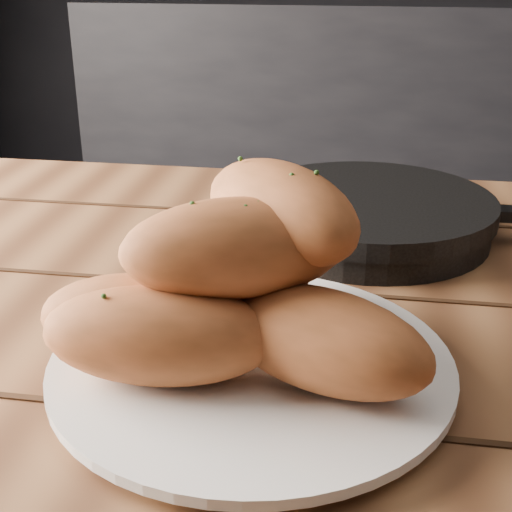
{
  "coord_description": "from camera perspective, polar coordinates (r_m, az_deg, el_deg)",
  "views": [
    {
      "loc": [
        -0.55,
        -0.58,
        1.04
      ],
      "look_at": [
        -0.62,
        -0.12,
        0.84
      ],
      "focal_mm": 50.0,
      "sensor_mm": 36.0,
      "label": 1
    }
  ],
  "objects": [
    {
      "name": "plate",
      "position": [
        0.53,
        -0.35,
        -8.89
      ],
      "size": [
        0.29,
        0.29,
        0.02
      ],
      "color": "white",
      "rests_on": "table"
    },
    {
      "name": "bread_rolls",
      "position": [
        0.5,
        -1.87,
        -2.74
      ],
      "size": [
        0.29,
        0.23,
        0.14
      ],
      "color": "#B15D31",
      "rests_on": "plate"
    },
    {
      "name": "skillet",
      "position": [
        0.79,
        9.13,
        3.27
      ],
      "size": [
        0.41,
        0.27,
        0.05
      ],
      "color": "black",
      "rests_on": "table"
    },
    {
      "name": "table",
      "position": [
        0.63,
        3.86,
        -14.92
      ],
      "size": [
        1.44,
        0.96,
        0.75
      ],
      "color": "brown",
      "rests_on": "ground"
    }
  ]
}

